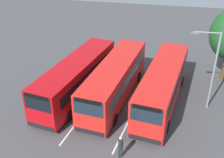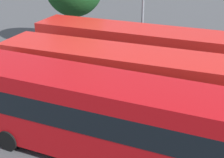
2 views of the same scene
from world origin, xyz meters
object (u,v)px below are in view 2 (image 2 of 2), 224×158
object	(u,v)px
bus_center_left	(117,81)
street_lamp	(143,5)
bus_far_left	(102,116)
bus_center_right	(133,53)

from	to	relation	value
bus_center_left	street_lamp	size ratio (longest dim) A/B	1.75
bus_center_left	street_lamp	bearing A→B (deg)	98.16
bus_center_left	street_lamp	world-z (taller)	street_lamp
bus_far_left	bus_center_left	distance (m)	3.38
bus_center_right	bus_center_left	bearing A→B (deg)	-81.35
bus_far_left	street_lamp	bearing A→B (deg)	101.76
bus_far_left	bus_center_left	world-z (taller)	same
bus_far_left	bus_center_left	bearing A→B (deg)	103.75
bus_center_left	bus_center_right	bearing A→B (deg)	97.53
bus_far_left	bus_center_right	xyz separation A→B (m)	(-0.32, 7.43, 0.00)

